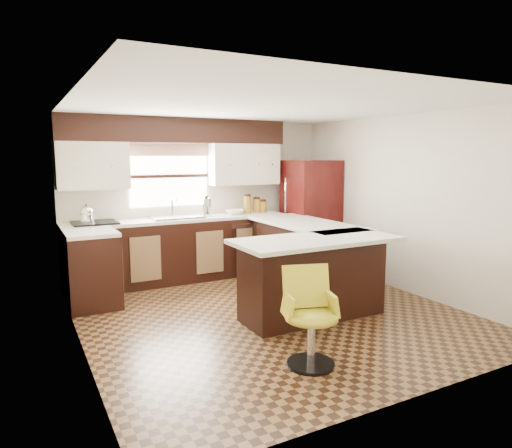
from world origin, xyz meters
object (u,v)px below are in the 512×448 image
peninsula_long (303,258)px  refrigerator (310,215)px  bar_chair (311,318)px  peninsula_return (313,279)px

peninsula_long → refrigerator: 1.34m
peninsula_long → bar_chair: peninsula_long is taller
refrigerator → bar_chair: bearing=-124.5°
peninsula_long → refrigerator: size_ratio=1.09×
peninsula_return → refrigerator: 2.41m
peninsula_long → bar_chair: 2.36m
bar_chair → refrigerator: bearing=72.7°
peninsula_return → peninsula_long: bearing=61.7°
peninsula_return → bar_chair: bearing=-125.6°
peninsula_return → refrigerator: bearing=56.0°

